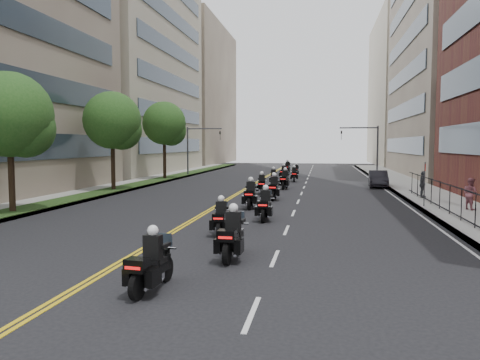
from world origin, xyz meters
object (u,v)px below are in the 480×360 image
at_px(motorcycle_0, 151,266).
at_px(motorcycle_12, 287,168).
at_px(motorcycle_4, 250,196).
at_px(motorcycle_10, 284,173).
at_px(motorcycle_7, 285,180).
at_px(pedestrian_b, 471,194).
at_px(motorcycle_11, 296,171).
at_px(motorcycle_6, 262,185).
at_px(motorcycle_5, 274,189).
at_px(motorcycle_8, 273,178).
at_px(motorcycle_3, 265,206).
at_px(motorcycle_2, 221,219).
at_px(parked_sedan, 378,179).
at_px(motorcycle_1, 232,237).
at_px(pedestrian_c, 422,184).
at_px(motorcycle_9, 294,175).

xyz_separation_m(motorcycle_0, motorcycle_12, (0.02, 46.51, 0.04)).
height_order(motorcycle_0, motorcycle_4, motorcycle_4).
height_order(motorcycle_0, motorcycle_10, motorcycle_0).
distance_m(motorcycle_7, pedestrian_b, 15.73).
relative_size(motorcycle_10, motorcycle_11, 1.05).
bearing_deg(motorcycle_4, motorcycle_6, 89.34).
bearing_deg(motorcycle_5, motorcycle_7, 88.58).
xyz_separation_m(motorcycle_12, pedestrian_b, (12.03, -30.71, 0.31)).
bearing_deg(motorcycle_8, motorcycle_3, -92.55).
relative_size(motorcycle_2, motorcycle_10, 1.00).
bearing_deg(motorcycle_10, motorcycle_5, -81.23).
xyz_separation_m(motorcycle_7, parked_sedan, (7.70, 3.00, 0.01)).
distance_m(motorcycle_0, motorcycle_10, 38.50).
bearing_deg(motorcycle_1, motorcycle_7, 92.15).
relative_size(motorcycle_2, parked_sedan, 0.50).
bearing_deg(motorcycle_2, motorcycle_5, 80.36).
distance_m(motorcycle_6, motorcycle_10, 15.65).
distance_m(motorcycle_5, motorcycle_7, 7.59).
xyz_separation_m(motorcycle_3, parked_sedan, (7.40, 18.92, 0.03)).
relative_size(motorcycle_2, motorcycle_4, 0.89).
bearing_deg(motorcycle_10, motorcycle_2, -83.99).
distance_m(motorcycle_2, pedestrian_c, 17.45).
xyz_separation_m(motorcycle_4, motorcycle_11, (1.14, 27.12, -0.11)).
distance_m(motorcycle_8, motorcycle_10, 7.79).
relative_size(motorcycle_1, motorcycle_6, 1.06).
height_order(motorcycle_0, motorcycle_7, motorcycle_7).
bearing_deg(pedestrian_b, motorcycle_2, 98.24).
xyz_separation_m(motorcycle_5, motorcycle_7, (0.13, 7.59, -0.02)).
bearing_deg(motorcycle_2, motorcycle_8, 85.29).
bearing_deg(motorcycle_6, parked_sedan, 33.11).
distance_m(motorcycle_8, parked_sedan, 9.01).
height_order(motorcycle_0, motorcycle_12, motorcycle_12).
relative_size(motorcycle_7, motorcycle_8, 1.08).
relative_size(motorcycle_0, motorcycle_3, 0.96).
xyz_separation_m(motorcycle_0, motorcycle_5, (1.08, 19.62, 0.06)).
xyz_separation_m(motorcycle_3, motorcycle_9, (0.01, 23.54, -0.04)).
distance_m(motorcycle_1, motorcycle_9, 31.27).
relative_size(motorcycle_10, motorcycle_12, 0.90).
height_order(motorcycle_3, motorcycle_11, motorcycle_3).
relative_size(motorcycle_1, motorcycle_11, 1.17).
xyz_separation_m(motorcycle_6, motorcycle_8, (0.06, 7.86, -0.01)).
relative_size(motorcycle_3, motorcycle_6, 1.02).
relative_size(motorcycle_6, parked_sedan, 0.53).
height_order(parked_sedan, pedestrian_b, pedestrian_b).
bearing_deg(motorcycle_3, pedestrian_b, 23.65).
bearing_deg(motorcycle_1, motorcycle_11, 91.86).
bearing_deg(motorcycle_12, motorcycle_6, -84.85).
relative_size(motorcycle_3, motorcycle_8, 1.04).
distance_m(motorcycle_3, pedestrian_b, 11.46).
height_order(motorcycle_6, pedestrian_c, pedestrian_c).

